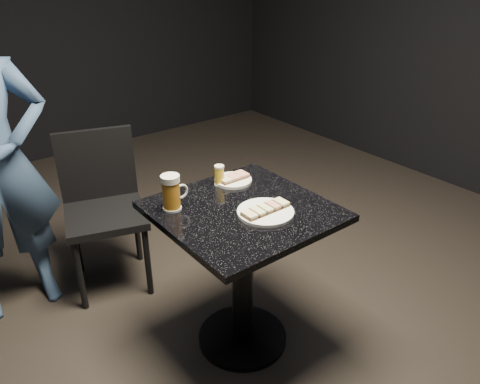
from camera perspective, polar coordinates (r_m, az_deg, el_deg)
name	(u,v)px	position (r m, az deg, el deg)	size (l,w,h in m)	color
floor	(242,338)	(2.47, 0.30, -17.41)	(6.00, 6.00, 0.00)	black
plate_large	(265,212)	(1.98, 3.12, -2.47)	(0.24, 0.24, 0.01)	white
plate_small	(233,180)	(2.25, -0.84, 1.43)	(0.18, 0.18, 0.01)	white
table	(243,255)	(2.15, 0.33, -7.65)	(0.70, 0.70, 0.75)	black
beer_mug	(172,192)	(2.00, -8.33, -0.05)	(0.12, 0.08, 0.16)	silver
beer_tumbler	(219,175)	(2.21, -2.53, 2.05)	(0.05, 0.05, 0.10)	silver
chair	(103,201)	(2.71, -16.39, -1.08)	(0.53, 0.53, 0.88)	black
canapes_on_plate_large	(266,209)	(1.97, 3.13, -2.05)	(0.22, 0.07, 0.02)	#4C3521
canapes_on_plate_small	(233,177)	(2.24, -0.84, 1.81)	(0.15, 0.07, 0.02)	#4C3521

